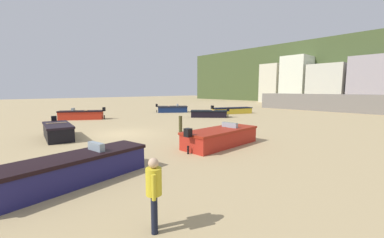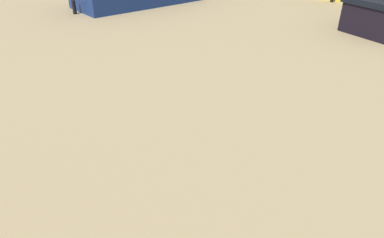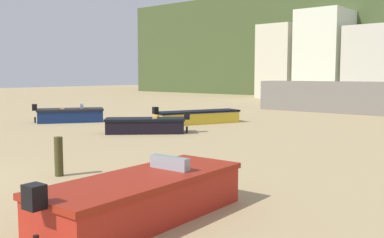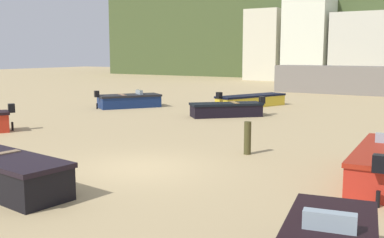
% 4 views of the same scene
% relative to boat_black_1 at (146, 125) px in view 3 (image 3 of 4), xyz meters
% --- Properties ---
extents(townhouse_centre_left, '(4.54, 5.12, 9.14)m').
position_rel_boat_black_1_xyz_m(townhouse_centre_left, '(-11.78, 34.81, 4.18)').
color(townhouse_centre_left, beige).
rests_on(townhouse_centre_left, ground).
extents(townhouse_centre, '(5.34, 6.25, 10.49)m').
position_rel_boat_black_1_xyz_m(townhouse_centre, '(-6.25, 35.37, 4.86)').
color(townhouse_centre, silver).
rests_on(townhouse_centre, ground).
extents(townhouse_centre_right, '(6.84, 5.91, 8.23)m').
position_rel_boat_black_1_xyz_m(townhouse_centre_right, '(0.38, 35.21, 3.72)').
color(townhouse_centre_right, beige).
rests_on(townhouse_centre_right, ground).
extents(boat_black_1, '(3.79, 3.73, 1.08)m').
position_rel_boat_black_1_xyz_m(boat_black_1, '(0.00, 0.00, 0.00)').
color(boat_black_1, black).
rests_on(boat_black_1, ground).
extents(boat_navy_2, '(3.65, 4.23, 1.16)m').
position_rel_boat_black_1_xyz_m(boat_navy_2, '(-7.42, 0.60, 0.04)').
color(boat_navy_2, navy).
rests_on(boat_navy_2, ground).
extents(boat_red_5, '(1.93, 5.03, 1.23)m').
position_rel_boat_black_1_xyz_m(boat_red_5, '(9.74, -9.32, 0.07)').
color(boat_red_5, '#B0261A').
rests_on(boat_red_5, ground).
extents(boat_yellow_6, '(3.19, 5.47, 1.11)m').
position_rel_boat_black_1_xyz_m(boat_yellow_6, '(-0.76, 5.02, 0.01)').
color(boat_yellow_6, gold).
rests_on(boat_yellow_6, ground).
extents(mooring_post_near_water, '(0.25, 0.25, 1.16)m').
position_rel_boat_black_1_xyz_m(mooring_post_near_water, '(4.99, -8.24, 0.19)').
color(mooring_post_near_water, '#3F3C1E').
rests_on(mooring_post_near_water, ground).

